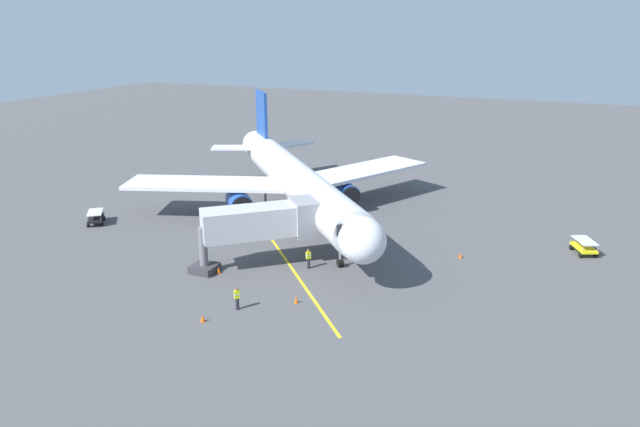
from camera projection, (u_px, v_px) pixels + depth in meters
ground_plane at (314, 219)px, 61.27m from camera, size 220.00×220.00×0.00m
apron_lead_in_line at (270, 236)px, 56.21m from camera, size 26.65×30.15×0.01m
airplane at (295, 181)px, 60.45m from camera, size 32.48×33.56×11.50m
jet_bridge at (270, 222)px, 48.75m from camera, size 9.86×9.08×5.40m
ground_crew_marshaller at (346, 250)px, 50.55m from camera, size 0.43×0.47×1.71m
ground_crew_wing_walker at (237, 298)px, 41.69m from camera, size 0.46×0.46×1.71m
ground_crew_loader at (308, 258)px, 48.68m from camera, size 0.45×0.47×1.71m
baggage_cart_near_nose at (584, 247)px, 51.84m from camera, size 2.39×2.95×1.27m
baggage_cart_portside at (96, 217)px, 59.54m from camera, size 2.70×2.91×1.27m
safety_cone_nose_left at (461, 255)px, 50.93m from camera, size 0.32×0.32×0.55m
safety_cone_nose_right at (219, 270)px, 47.88m from camera, size 0.32×0.32×0.55m
safety_cone_wing_port at (203, 318)px, 40.15m from camera, size 0.32×0.32×0.55m
safety_cone_wing_starboard at (296, 299)px, 42.84m from camera, size 0.32×0.32×0.55m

